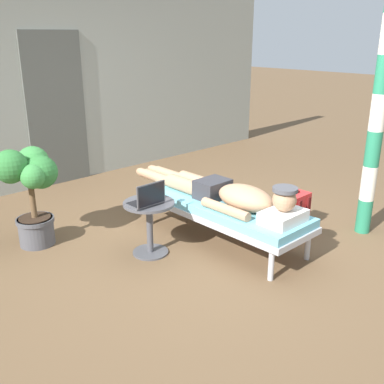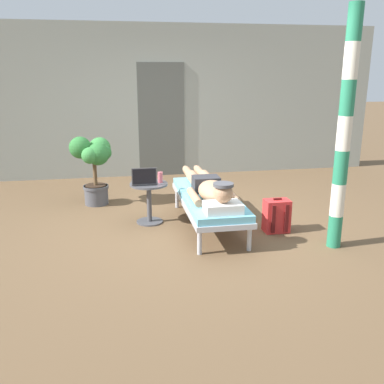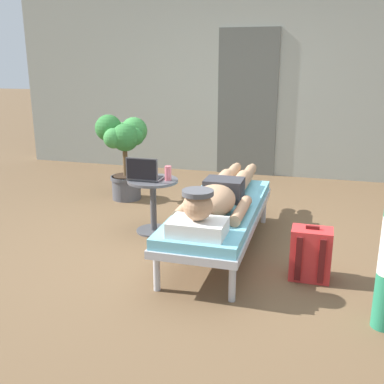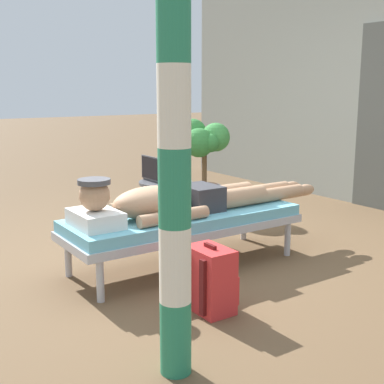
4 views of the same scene
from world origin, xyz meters
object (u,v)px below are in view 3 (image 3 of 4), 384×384
(lounge_chair, at_px, (220,213))
(drink_glass, at_px, (168,173))
(side_table, at_px, (153,196))
(laptop, at_px, (145,174))
(potted_plant, at_px, (123,145))
(person_reclining, at_px, (219,195))
(backpack, at_px, (311,254))

(lounge_chair, xyz_separation_m, drink_glass, (-0.57, 0.29, 0.25))
(lounge_chair, distance_m, drink_glass, 0.68)
(side_table, relative_size, drink_glass, 3.85)
(laptop, relative_size, drink_glass, 2.28)
(potted_plant, bearing_deg, drink_glass, -46.45)
(lounge_chair, distance_m, potted_plant, 1.89)
(side_table, bearing_deg, drink_glass, 5.04)
(laptop, bearing_deg, person_reclining, -19.38)
(potted_plant, bearing_deg, side_table, -52.24)
(laptop, distance_m, backpack, 1.69)
(laptop, height_order, backpack, laptop)
(side_table, xyz_separation_m, laptop, (-0.06, -0.05, 0.23))
(lounge_chair, bearing_deg, backpack, -22.55)
(potted_plant, bearing_deg, person_reclining, -41.09)
(laptop, relative_size, potted_plant, 0.31)
(drink_glass, bearing_deg, potted_plant, 133.55)
(lounge_chair, relative_size, laptop, 5.96)
(drink_glass, bearing_deg, person_reclining, -30.83)
(side_table, distance_m, potted_plant, 1.20)
(lounge_chair, bearing_deg, side_table, 159.09)
(person_reclining, relative_size, backpack, 5.12)
(lounge_chair, distance_m, person_reclining, 0.18)
(side_table, xyz_separation_m, potted_plant, (-0.71, 0.92, 0.30))
(person_reclining, distance_m, potted_plant, 1.90)
(person_reclining, bearing_deg, lounge_chair, 90.00)
(lounge_chair, bearing_deg, person_reclining, -90.00)
(person_reclining, height_order, potted_plant, potted_plant)
(backpack, bearing_deg, drink_glass, 155.59)
(person_reclining, relative_size, laptop, 7.00)
(backpack, bearing_deg, lounge_chair, 157.45)
(person_reclining, height_order, backpack, person_reclining)
(laptop, relative_size, backpack, 0.73)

